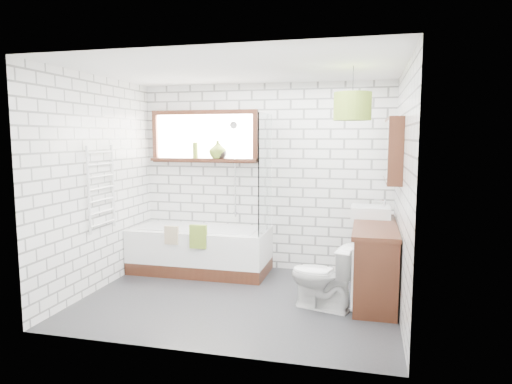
% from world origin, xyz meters
% --- Properties ---
extents(floor, '(3.40, 2.60, 0.01)m').
position_xyz_m(floor, '(0.00, 0.00, -0.01)').
color(floor, '#242428').
rests_on(floor, ground).
extents(ceiling, '(3.40, 2.60, 0.01)m').
position_xyz_m(ceiling, '(0.00, 0.00, 2.50)').
color(ceiling, white).
rests_on(ceiling, ground).
extents(wall_back, '(3.40, 0.01, 2.50)m').
position_xyz_m(wall_back, '(0.00, 1.30, 1.25)').
color(wall_back, white).
rests_on(wall_back, ground).
extents(wall_front, '(3.40, 0.01, 2.50)m').
position_xyz_m(wall_front, '(0.00, -1.30, 1.25)').
color(wall_front, white).
rests_on(wall_front, ground).
extents(wall_left, '(0.01, 2.60, 2.50)m').
position_xyz_m(wall_left, '(-1.70, 0.00, 1.25)').
color(wall_left, white).
rests_on(wall_left, ground).
extents(wall_right, '(0.01, 2.60, 2.50)m').
position_xyz_m(wall_right, '(1.70, 0.00, 1.25)').
color(wall_right, white).
rests_on(wall_right, ground).
extents(window, '(1.52, 0.16, 0.68)m').
position_xyz_m(window, '(-0.85, 1.26, 1.80)').
color(window, black).
rests_on(window, wall_back).
extents(towel_radiator, '(0.06, 0.52, 1.00)m').
position_xyz_m(towel_radiator, '(-1.66, 0.00, 1.20)').
color(towel_radiator, white).
rests_on(towel_radiator, wall_left).
extents(mirror_cabinet, '(0.16, 1.20, 0.70)m').
position_xyz_m(mirror_cabinet, '(1.62, 0.60, 1.65)').
color(mirror_cabinet, black).
rests_on(mirror_cabinet, wall_right).
extents(shower_riser, '(0.02, 0.02, 1.30)m').
position_xyz_m(shower_riser, '(-0.40, 1.26, 1.35)').
color(shower_riser, silver).
rests_on(shower_riser, wall_back).
extents(bathtub, '(1.81, 0.80, 0.59)m').
position_xyz_m(bathtub, '(-0.78, 0.90, 0.29)').
color(bathtub, white).
rests_on(bathtub, floor).
extents(shower_screen, '(0.02, 0.72, 1.50)m').
position_xyz_m(shower_screen, '(0.10, 0.90, 1.34)').
color(shower_screen, white).
rests_on(shower_screen, bathtub).
extents(towel_green, '(0.22, 0.06, 0.29)m').
position_xyz_m(towel_green, '(-0.66, 0.50, 0.57)').
color(towel_green, olive).
rests_on(towel_green, bathtub).
extents(towel_beige, '(0.18, 0.04, 0.23)m').
position_xyz_m(towel_beige, '(-1.02, 0.50, 0.57)').
color(towel_beige, tan).
rests_on(towel_beige, bathtub).
extents(vanity, '(0.47, 1.45, 0.83)m').
position_xyz_m(vanity, '(1.47, 0.43, 0.42)').
color(vanity, black).
rests_on(vanity, floor).
extents(basin, '(0.46, 0.40, 0.13)m').
position_xyz_m(basin, '(1.41, 0.89, 0.90)').
color(basin, white).
rests_on(basin, vanity).
extents(tap, '(0.04, 0.04, 0.17)m').
position_xyz_m(tap, '(1.57, 0.89, 0.97)').
color(tap, silver).
rests_on(tap, vanity).
extents(toilet, '(0.56, 0.76, 0.70)m').
position_xyz_m(toilet, '(0.93, -0.05, 0.35)').
color(toilet, white).
rests_on(toilet, floor).
extents(vase_olive, '(0.30, 0.30, 0.25)m').
position_xyz_m(vase_olive, '(-0.64, 1.23, 1.60)').
color(vase_olive, olive).
rests_on(vase_olive, window).
extents(vase_dark, '(0.22, 0.22, 0.20)m').
position_xyz_m(vase_dark, '(-0.61, 1.23, 1.58)').
color(vase_dark, black).
rests_on(vase_dark, window).
extents(bottle, '(0.07, 0.07, 0.22)m').
position_xyz_m(bottle, '(-0.97, 1.23, 1.59)').
color(bottle, olive).
rests_on(bottle, window).
extents(pendant, '(0.38, 0.38, 0.28)m').
position_xyz_m(pendant, '(1.19, 0.05, 2.10)').
color(pendant, olive).
rests_on(pendant, ceiling).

